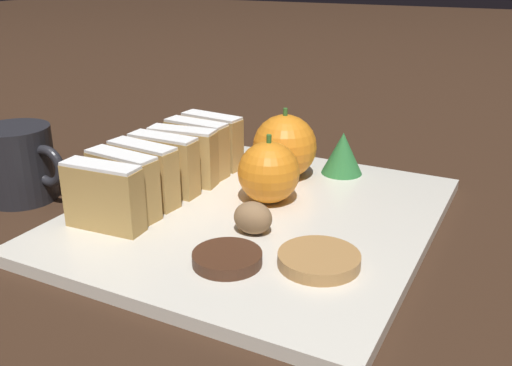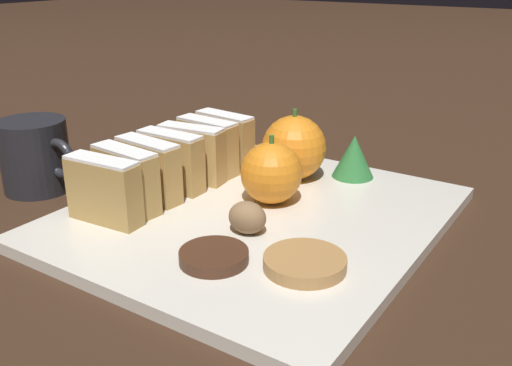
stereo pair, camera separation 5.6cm
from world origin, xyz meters
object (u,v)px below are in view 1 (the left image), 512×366
object	(u,v)px
orange_near	(272,173)
chocolate_cookie	(227,258)
orange_far	(285,146)
coffee_mug	(20,164)
walnut	(253,218)

from	to	relation	value
orange_near	chocolate_cookie	size ratio (longest dim) A/B	1.24
orange_far	coffee_mug	xyz separation A→B (m)	(-0.24, -0.16, -0.01)
orange_far	walnut	bearing A→B (deg)	-76.45
orange_far	chocolate_cookie	xyz separation A→B (m)	(0.04, -0.21, -0.03)
orange_far	walnut	xyz separation A→B (m)	(0.04, -0.15, -0.02)
orange_near	orange_far	distance (m)	0.08
chocolate_cookie	orange_near	bearing A→B (deg)	100.15
walnut	chocolate_cookie	distance (m)	0.06
coffee_mug	orange_far	bearing A→B (deg)	34.47
orange_far	walnut	distance (m)	0.15
walnut	coffee_mug	world-z (taller)	coffee_mug
chocolate_cookie	coffee_mug	xyz separation A→B (m)	(-0.28, 0.04, 0.02)
orange_near	coffee_mug	bearing A→B (deg)	-160.56
orange_near	walnut	bearing A→B (deg)	-77.56
orange_far	walnut	size ratio (longest dim) A/B	2.22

